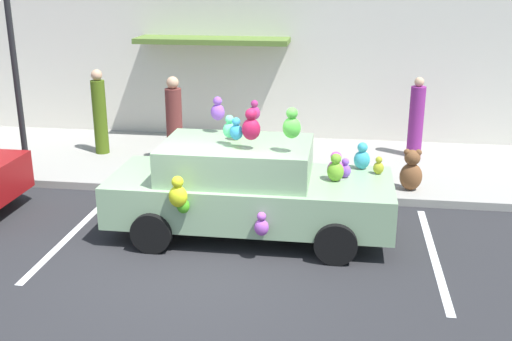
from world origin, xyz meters
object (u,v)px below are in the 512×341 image
at_px(street_lamp_post, 13,48).
at_px(pedestrian_walking_past, 416,120).
at_px(teddy_bear_on_sidewalk, 411,171).
at_px(pedestrian_by_lamp, 100,114).
at_px(plush_covered_car, 248,187).
at_px(pedestrian_near_shopfront, 174,123).

height_order(street_lamp_post, pedestrian_walking_past, street_lamp_post).
distance_m(teddy_bear_on_sidewalk, pedestrian_by_lamp, 6.92).
bearing_deg(teddy_bear_on_sidewalk, plush_covered_car, -142.80).
bearing_deg(plush_covered_car, pedestrian_by_lamp, 137.16).
relative_size(pedestrian_near_shopfront, pedestrian_by_lamp, 0.98).
bearing_deg(pedestrian_by_lamp, pedestrian_walking_past, 6.23).
bearing_deg(pedestrian_near_shopfront, teddy_bear_on_sidewalk, -12.25).
height_order(teddy_bear_on_sidewalk, pedestrian_by_lamp, pedestrian_by_lamp).
height_order(street_lamp_post, pedestrian_near_shopfront, street_lamp_post).
relative_size(plush_covered_car, teddy_bear_on_sidewalk, 5.61).
bearing_deg(pedestrian_by_lamp, teddy_bear_on_sidewalk, -12.80).
distance_m(teddy_bear_on_sidewalk, pedestrian_near_shopfront, 5.02).
bearing_deg(pedestrian_near_shopfront, pedestrian_walking_past, 13.45).
bearing_deg(teddy_bear_on_sidewalk, pedestrian_by_lamp, 167.20).
bearing_deg(street_lamp_post, pedestrian_walking_past, 16.02).
bearing_deg(pedestrian_walking_past, plush_covered_car, -124.84).
height_order(plush_covered_car, pedestrian_walking_past, plush_covered_car).
distance_m(street_lamp_post, pedestrian_by_lamp, 2.46).
xyz_separation_m(street_lamp_post, pedestrian_walking_past, (8.03, 2.31, -1.70)).
bearing_deg(pedestrian_walking_past, pedestrian_near_shopfront, -166.55).
bearing_deg(pedestrian_walking_past, teddy_bear_on_sidewalk, -96.93).
distance_m(street_lamp_post, pedestrian_walking_past, 8.53).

